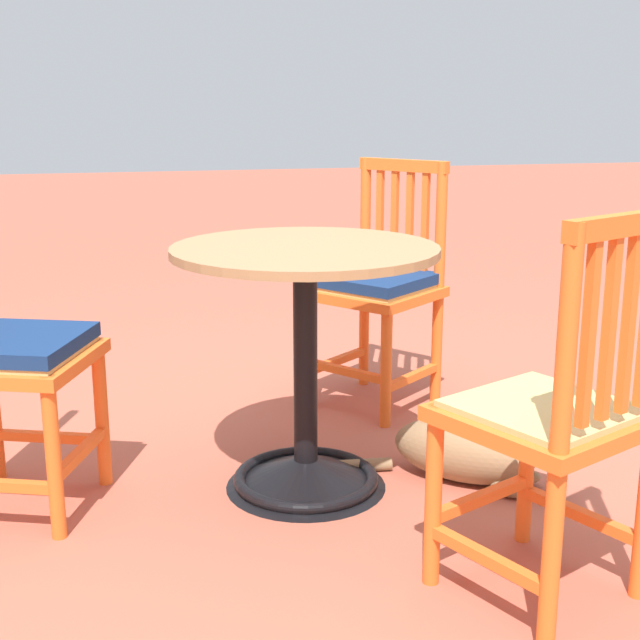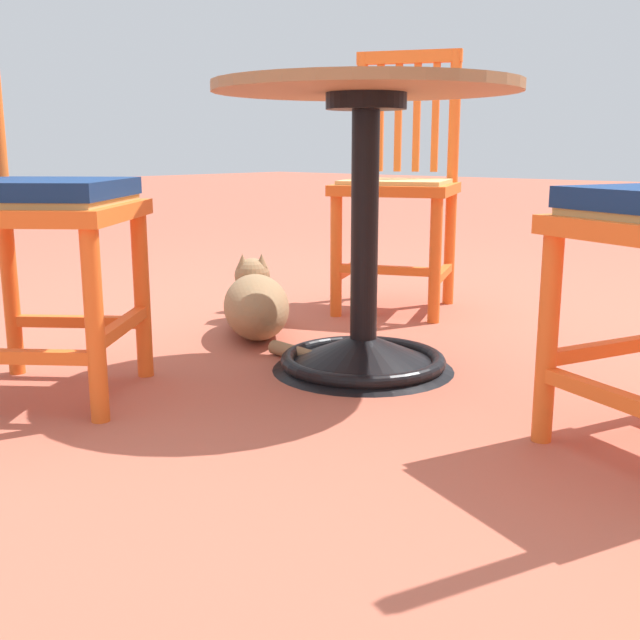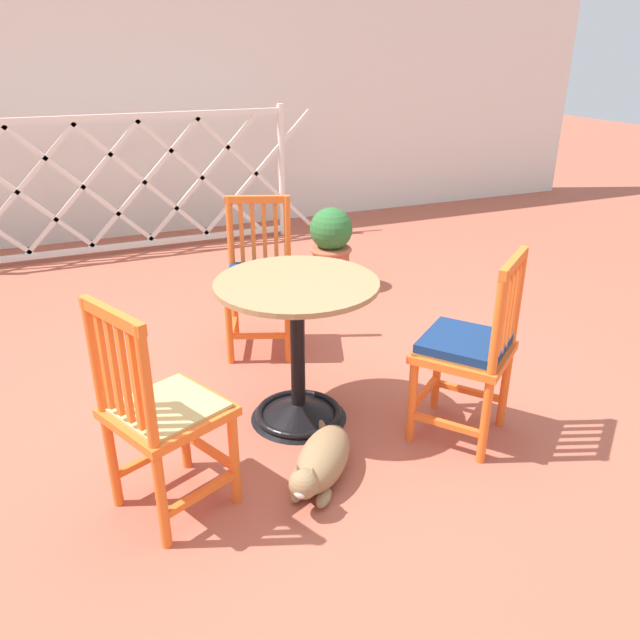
{
  "view_description": "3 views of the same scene",
  "coord_description": "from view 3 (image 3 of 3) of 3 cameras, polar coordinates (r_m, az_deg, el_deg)",
  "views": [
    {
      "loc": [
        -2.29,
        0.62,
        1.13
      ],
      "look_at": [
        0.25,
        -0.0,
        0.47
      ],
      "focal_mm": 49.06,
      "sensor_mm": 36.0,
      "label": 1
    },
    {
      "loc": [
        1.63,
        1.3,
        0.57
      ],
      "look_at": [
        0.13,
        -0.02,
        0.13
      ],
      "focal_mm": 43.52,
      "sensor_mm": 36.0,
      "label": 2
    },
    {
      "loc": [
        -0.87,
        -2.39,
        1.71
      ],
      "look_at": [
        0.18,
        0.06,
        0.53
      ],
      "focal_mm": 34.79,
      "sensor_mm": 36.0,
      "label": 3
    }
  ],
  "objects": [
    {
      "name": "tabby_cat",
      "position": [
        2.69,
        0.03,
        -13.03
      ],
      "size": [
        0.45,
        0.66,
        0.23
      ],
      "color": "#8E704C",
      "rests_on": "ground_plane"
    },
    {
      "name": "building_wall_backdrop",
      "position": [
        6.33,
        -16.15,
        20.27
      ],
      "size": [
        10.0,
        0.2,
        2.8
      ],
      "primitive_type": "cube",
      "color": "silver",
      "rests_on": "ground_plane"
    },
    {
      "name": "ground_plane",
      "position": [
        3.07,
        -2.63,
        -9.99
      ],
      "size": [
        24.0,
        24.0,
        0.0
      ],
      "primitive_type": "plane",
      "color": "#AD5642"
    },
    {
      "name": "orange_chair_facing_out",
      "position": [
        2.89,
        13.51,
        -2.72
      ],
      "size": [
        0.56,
        0.56,
        0.91
      ],
      "color": "orange",
      "rests_on": "ground_plane"
    },
    {
      "name": "orange_chair_tucked_in",
      "position": [
        2.44,
        -14.37,
        -8.45
      ],
      "size": [
        0.53,
        0.53,
        0.91
      ],
      "color": "orange",
      "rests_on": "ground_plane"
    },
    {
      "name": "lattice_fence_panel",
      "position": [
        5.75,
        -18.38,
        11.75
      ],
      "size": [
        3.66,
        0.06,
        1.23
      ],
      "color": "silver",
      "rests_on": "ground_plane"
    },
    {
      "name": "cafe_table",
      "position": [
        3.01,
        -2.04,
        -4.39
      ],
      "size": [
        0.76,
        0.76,
        0.73
      ],
      "color": "black",
      "rests_on": "ground_plane"
    },
    {
      "name": "orange_chair_near_fence",
      "position": [
        3.68,
        -5.63,
        3.71
      ],
      "size": [
        0.52,
        0.52,
        0.91
      ],
      "color": "orange",
      "rests_on": "ground_plane"
    },
    {
      "name": "terracotta_planter",
      "position": [
        4.7,
        1.02,
        6.82
      ],
      "size": [
        0.32,
        0.32,
        0.62
      ],
      "color": "#B25B3D",
      "rests_on": "ground_plane"
    }
  ]
}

